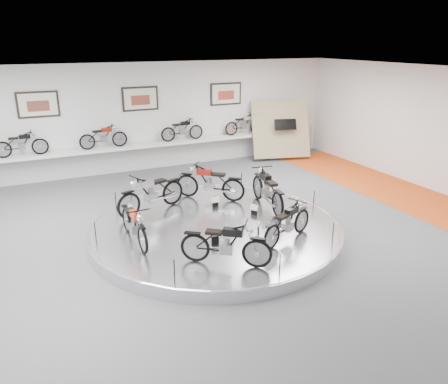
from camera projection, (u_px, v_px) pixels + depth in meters
name	position (u px, v px, depth m)	size (l,w,h in m)	color
floor	(220.00, 239.00, 11.01)	(16.00, 16.00, 0.00)	#4E4E50
ceiling	(220.00, 76.00, 9.68)	(16.00, 16.00, 0.00)	white
wall_back	(141.00, 118.00, 16.31)	(16.00, 16.00, 0.00)	silver
orange_carpet_strip	(415.00, 199.00, 13.76)	(2.40, 12.60, 0.01)	#CF441A
dado_band	(144.00, 155.00, 16.77)	(15.68, 0.04, 1.10)	#BCBCBA
display_platform	(215.00, 229.00, 11.21)	(6.40, 6.40, 0.30)	silver
platform_rim	(215.00, 225.00, 11.17)	(6.40, 6.40, 0.10)	#B2B2BA
shelf	(145.00, 145.00, 16.39)	(11.00, 0.55, 0.10)	silver
poster_left	(38.00, 104.00, 14.63)	(1.35, 0.06, 0.88)	beige
poster_center	(140.00, 99.00, 16.05)	(1.35, 0.06, 0.88)	beige
poster_right	(226.00, 94.00, 17.46)	(1.35, 0.06, 0.88)	beige
display_panel	(280.00, 129.00, 18.06)	(2.40, 0.12, 2.40)	#988962
shelf_bike_a	(21.00, 146.00, 14.55)	(1.22, 0.42, 0.73)	black
shelf_bike_b	(104.00, 138.00, 15.64)	(1.22, 0.42, 0.73)	maroon
shelf_bike_c	(182.00, 131.00, 16.86)	(1.22, 0.42, 0.73)	black
shelf_bike_d	(244.00, 125.00, 17.95)	(1.22, 0.42, 0.73)	#B8B8BD
bike_a	(268.00, 189.00, 12.08)	(1.84, 0.65, 1.08)	black
bike_b	(210.00, 182.00, 12.74)	(1.78, 0.63, 1.05)	maroon
bike_c	(151.00, 193.00, 11.83)	(1.83, 0.65, 1.08)	#B8B8BD
bike_d	(134.00, 223.00, 10.01)	(1.60, 0.56, 0.94)	#B22C0F
bike_e	(226.00, 244.00, 9.00)	(1.65, 0.58, 0.97)	black
bike_f	(288.00, 223.00, 10.11)	(1.54, 0.54, 0.91)	black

